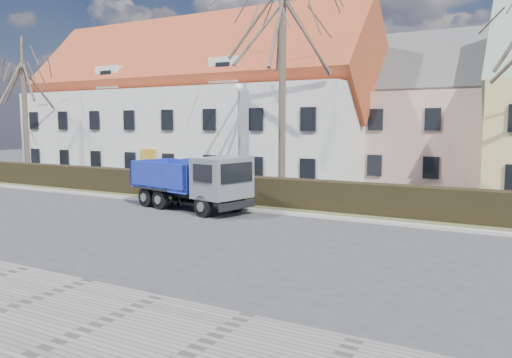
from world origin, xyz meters
The scene contains 12 objects.
ground centered at (0.00, 0.00, 0.00)m, with size 120.00×120.00×0.00m, color #343436.
curb_far centered at (0.00, 4.60, 0.06)m, with size 80.00×0.30×0.12m, color #ACA89F.
grass_strip centered at (0.00, 6.20, 0.05)m, with size 80.00×3.00×0.10m, color #4A522E.
hedge centered at (0.00, 6.00, 0.65)m, with size 60.00×0.90×1.30m, color black.
building_white centered at (-13.00, 16.00, 4.75)m, with size 26.80×10.80×9.50m, color silver, non-canonical shape.
building_pink centered at (4.00, 20.00, 4.00)m, with size 10.80×8.80×8.00m, color #C9A08E, non-canonical shape.
tree_0 centered at (-22.00, 8.50, 4.95)m, with size 7.20×7.20×9.90m, color #4A3D33, non-canonical shape.
tree_1 centered at (-2.00, 8.50, 6.33)m, with size 9.20×9.20×12.65m, color #4A3D33, non-canonical shape.
dump_truck centered at (-4.45, 3.77, 1.26)m, with size 6.30×2.34×2.52m, color #162698, non-canonical shape.
streetlight centered at (-3.62, 7.00, 2.95)m, with size 0.46×0.46×5.89m, color #A1A2A3, non-canonical shape.
cart_frame centered at (-5.63, 4.09, 0.34)m, with size 0.74×0.42×0.68m, color silver, non-canonical shape.
parked_car_a centered at (-6.77, 10.79, 0.71)m, with size 1.67×4.16×1.42m, color black.
Camera 1 is at (9.22, -14.24, 3.81)m, focal length 35.00 mm.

